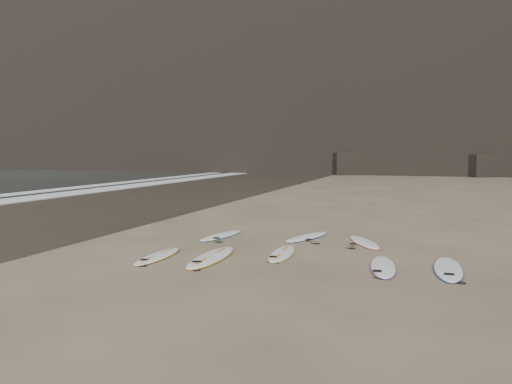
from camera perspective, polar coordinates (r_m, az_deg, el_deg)
ground at (r=12.54m, az=6.19°, el=-7.78°), size 240.00×240.00×0.00m
wet_sand at (r=27.09m, az=-16.65°, el=-1.20°), size 12.00×200.00×0.01m
foam_near at (r=30.60m, az=-25.08°, el=-0.75°), size 2.20×200.00×0.05m
surfboard_0 at (r=13.05m, az=-11.13°, el=-7.17°), size 0.61×2.24×0.08m
surfboard_1 at (r=12.71m, az=-5.12°, el=-7.38°), size 0.78×2.79×0.10m
surfboard_2 at (r=13.15m, az=2.98°, el=-7.00°), size 0.73×2.29×0.08m
surfboard_3 at (r=12.06m, az=14.31°, el=-8.21°), size 0.82×2.38×0.08m
surfboard_4 at (r=12.26m, az=21.10°, el=-8.15°), size 0.63×2.53×0.09m
surfboard_5 at (r=15.88m, az=-3.99°, el=-4.96°), size 0.90×2.34×0.08m
surfboard_6 at (r=15.67m, az=5.86°, el=-5.10°), size 1.24×2.35×0.08m
surfboard_7 at (r=15.04m, az=12.28°, el=-5.61°), size 1.40×2.22×0.08m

